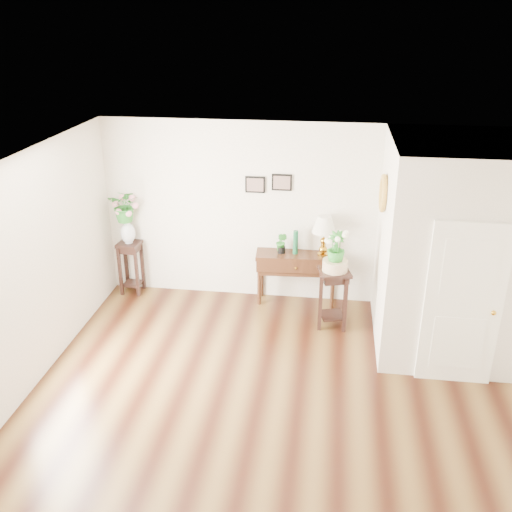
% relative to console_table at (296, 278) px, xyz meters
% --- Properties ---
extents(floor, '(6.00, 5.50, 0.02)m').
position_rel_console_table_xyz_m(floor, '(-0.02, -2.57, -0.42)').
color(floor, brown).
rests_on(floor, ground).
extents(ceiling, '(6.00, 5.50, 0.02)m').
position_rel_console_table_xyz_m(ceiling, '(-0.02, -2.57, 2.38)').
color(ceiling, white).
rests_on(ceiling, ground).
extents(wall_back, '(6.00, 0.02, 2.80)m').
position_rel_console_table_xyz_m(wall_back, '(-0.02, 0.18, 0.98)').
color(wall_back, white).
rests_on(wall_back, ground).
extents(wall_front, '(6.00, 0.02, 2.80)m').
position_rel_console_table_xyz_m(wall_front, '(-0.02, -5.32, 0.98)').
color(wall_front, white).
rests_on(wall_front, ground).
extents(wall_left, '(0.02, 5.50, 2.80)m').
position_rel_console_table_xyz_m(wall_left, '(-3.02, -2.57, 0.98)').
color(wall_left, white).
rests_on(wall_left, ground).
extents(partition, '(1.80, 1.95, 2.80)m').
position_rel_console_table_xyz_m(partition, '(2.08, -0.79, 0.98)').
color(partition, white).
rests_on(partition, floor).
extents(door, '(0.90, 0.05, 2.10)m').
position_rel_console_table_xyz_m(door, '(2.08, -1.79, 0.63)').
color(door, white).
rests_on(door, floor).
extents(art_print_left, '(0.30, 0.02, 0.25)m').
position_rel_console_table_xyz_m(art_print_left, '(-0.67, 0.16, 1.43)').
color(art_print_left, black).
rests_on(art_print_left, wall_back).
extents(art_print_right, '(0.30, 0.02, 0.25)m').
position_rel_console_table_xyz_m(art_print_right, '(-0.27, 0.16, 1.48)').
color(art_print_right, black).
rests_on(art_print_right, wall_back).
extents(wall_ornament, '(0.07, 0.51, 0.51)m').
position_rel_console_table_xyz_m(wall_ornament, '(1.14, -0.67, 1.63)').
color(wall_ornament, gold).
rests_on(wall_ornament, partition).
extents(console_table, '(1.27, 0.49, 0.83)m').
position_rel_console_table_xyz_m(console_table, '(0.00, 0.00, 0.00)').
color(console_table, black).
rests_on(console_table, floor).
extents(table_lamp, '(0.43, 0.43, 0.63)m').
position_rel_console_table_xyz_m(table_lamp, '(0.39, 0.00, 0.77)').
color(table_lamp, '#B3831D').
rests_on(table_lamp, console_table).
extents(green_vase, '(0.10, 0.10, 0.37)m').
position_rel_console_table_xyz_m(green_vase, '(-0.03, 0.00, 0.59)').
color(green_vase, '#145030').
rests_on(green_vase, console_table).
extents(potted_plant, '(0.21, 0.20, 0.32)m').
position_rel_console_table_xyz_m(potted_plant, '(-0.24, 0.00, 0.58)').
color(potted_plant, '#2A812B').
rests_on(potted_plant, console_table).
extents(plant_stand_a, '(0.36, 0.36, 0.87)m').
position_rel_console_table_xyz_m(plant_stand_a, '(-2.67, 0.00, 0.02)').
color(plant_stand_a, black).
rests_on(plant_stand_a, floor).
extents(porcelain_vase, '(0.30, 0.30, 0.40)m').
position_rel_console_table_xyz_m(porcelain_vase, '(-2.67, 0.00, 0.67)').
color(porcelain_vase, white).
rests_on(porcelain_vase, plant_stand_a).
extents(lily_arrangement, '(0.48, 0.42, 0.53)m').
position_rel_console_table_xyz_m(lily_arrangement, '(-2.67, 0.00, 1.11)').
color(lily_arrangement, '#2A812B').
rests_on(lily_arrangement, porcelain_vase).
extents(plant_stand_b, '(0.51, 0.51, 0.87)m').
position_rel_console_table_xyz_m(plant_stand_b, '(0.58, -0.63, 0.02)').
color(plant_stand_b, black).
rests_on(plant_stand_b, floor).
extents(ceramic_bowl, '(0.40, 0.40, 0.16)m').
position_rel_console_table_xyz_m(ceramic_bowl, '(0.58, -0.63, 0.54)').
color(ceramic_bowl, beige).
rests_on(ceramic_bowl, plant_stand_b).
extents(narcissus, '(0.31, 0.31, 0.46)m').
position_rel_console_table_xyz_m(narcissus, '(0.58, -0.63, 0.81)').
color(narcissus, '#2A812B').
rests_on(narcissus, ceramic_bowl).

